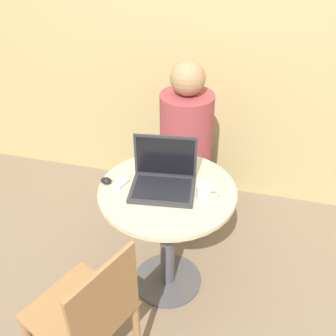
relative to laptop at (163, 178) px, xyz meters
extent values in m
plane|color=#7F6B56|center=(0.03, -0.02, -0.79)|extent=(12.00, 12.00, 0.00)
cube|color=tan|center=(0.03, 1.05, 0.51)|extent=(7.00, 0.05, 2.60)
cylinder|color=#4C4C51|center=(0.03, -0.02, -0.78)|extent=(0.41, 0.41, 0.02)
cylinder|color=#4C4C51|center=(0.03, -0.02, -0.42)|extent=(0.09, 0.09, 0.69)
cylinder|color=beige|center=(0.03, -0.02, -0.07)|extent=(0.73, 0.73, 0.02)
cube|color=#2D2D33|center=(0.01, -0.04, -0.05)|extent=(0.36, 0.28, 0.02)
cube|color=black|center=(0.01, -0.04, -0.04)|extent=(0.31, 0.23, 0.00)
cube|color=#2D2D33|center=(-0.01, 0.08, 0.09)|extent=(0.33, 0.05, 0.25)
cube|color=black|center=(-0.01, 0.07, 0.09)|extent=(0.30, 0.04, 0.22)
cube|color=silver|center=(-0.23, -0.04, -0.05)|extent=(0.07, 0.10, 0.02)
ellipsoid|color=black|center=(-0.30, -0.05, -0.04)|extent=(0.06, 0.04, 0.04)
cylinder|color=white|center=(0.22, -0.03, -0.02)|extent=(0.08, 0.08, 0.08)
torus|color=white|center=(0.27, -0.03, -0.02)|extent=(0.06, 0.01, 0.06)
cylinder|color=#9E7042|center=(-0.32, -0.40, -0.57)|extent=(0.04, 0.04, 0.44)
cylinder|color=#9E7042|center=(0.01, -0.54, -0.57)|extent=(0.04, 0.04, 0.44)
cube|color=#9E7042|center=(-0.23, -0.63, -0.34)|extent=(0.52, 0.52, 0.02)
cube|color=#9E7042|center=(-0.05, -0.71, -0.13)|extent=(0.16, 0.35, 0.40)
cube|color=#4C4742|center=(-0.03, 0.72, -0.57)|extent=(0.40, 0.53, 0.44)
cylinder|color=#993D42|center=(-0.01, 0.60, -0.07)|extent=(0.34, 0.34, 0.56)
sphere|color=#A87A56|center=(-0.01, 0.60, 0.31)|extent=(0.21, 0.21, 0.21)
camera|label=1|loc=(0.44, -1.59, 1.21)|focal=42.00mm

